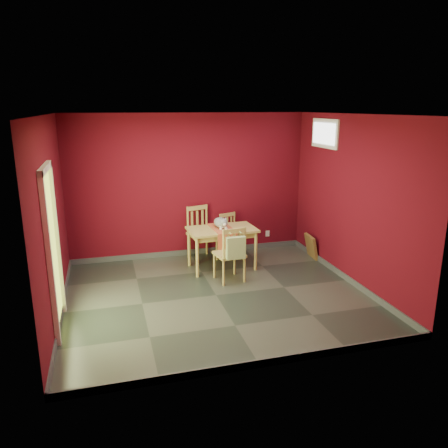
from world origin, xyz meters
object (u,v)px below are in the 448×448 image
object	(u,v)px
chair_far_left	(201,232)
tote_bag	(236,248)
chair_near	(230,253)
cat	(221,221)
chair_far_right	(231,235)
dining_table	(222,233)
picture_frame	(311,246)

from	to	relation	value
chair_far_left	tote_bag	bearing A→B (deg)	-80.79
chair_near	cat	world-z (taller)	cat
tote_bag	chair_far_right	bearing A→B (deg)	76.45
chair_near	cat	bearing A→B (deg)	88.04
dining_table	tote_bag	distance (m)	0.84
chair_far_right	cat	distance (m)	0.76
cat	chair_near	bearing A→B (deg)	-86.33
dining_table	chair_far_left	distance (m)	0.67
dining_table	picture_frame	distance (m)	1.84
chair_near	picture_frame	xyz separation A→B (m)	(1.82, 0.70, -0.26)
dining_table	cat	distance (m)	0.22
chair_far_left	cat	world-z (taller)	chair_far_left
chair_far_right	picture_frame	world-z (taller)	chair_far_right
chair_far_left	cat	distance (m)	0.68
chair_near	chair_far_right	bearing A→B (deg)	73.12
dining_table	cat	xyz separation A→B (m)	(-0.00, 0.08, 0.21)
dining_table	chair_far_right	bearing A→B (deg)	60.06
chair_far_left	cat	bearing A→B (deg)	-66.24
dining_table	chair_near	size ratio (longest dim) A/B	1.28
chair_far_left	chair_far_right	xyz separation A→B (m)	(0.58, -0.02, -0.09)
picture_frame	dining_table	bearing A→B (deg)	-177.26
chair_far_right	picture_frame	xyz separation A→B (m)	(1.45, -0.51, -0.20)
chair_near	tote_bag	distance (m)	0.28
chair_far_right	picture_frame	size ratio (longest dim) A/B	1.84
chair_far_right	picture_frame	distance (m)	1.55
tote_bag	cat	world-z (taller)	cat
chair_far_left	tote_bag	distance (m)	1.48
cat	chair_far_left	bearing A→B (deg)	119.40
dining_table	chair_far_left	bearing A→B (deg)	111.30
chair_far_left	tote_bag	size ratio (longest dim) A/B	2.33
tote_bag	chair_near	bearing A→B (deg)	95.71
chair_near	picture_frame	size ratio (longest dim) A/B	2.10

